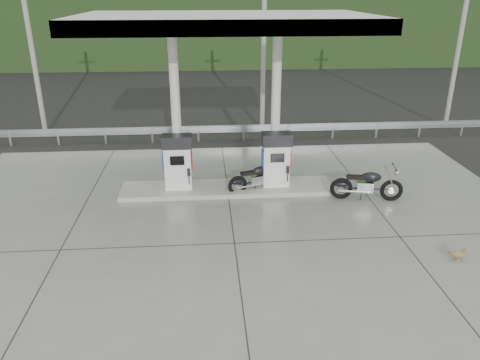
{
  "coord_description": "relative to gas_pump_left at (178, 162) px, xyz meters",
  "views": [
    {
      "loc": [
        -0.68,
        -11.76,
        6.28
      ],
      "look_at": [
        0.3,
        1.0,
        1.0
      ],
      "focal_mm": 35.0,
      "sensor_mm": 36.0,
      "label": 1
    }
  ],
  "objects": [
    {
      "name": "motorcycle_right",
      "position": [
        5.95,
        -1.05,
        -0.55
      ],
      "size": [
        2.21,
        1.03,
        1.0
      ],
      "primitive_type": null,
      "rotation": [
        0.0,
        0.0,
        -0.18
      ],
      "color": "black",
      "rests_on": "forecourt_apron"
    },
    {
      "name": "tree_band",
      "position": [
        1.6,
        27.5,
        1.93
      ],
      "size": [
        80.0,
        6.0,
        6.0
      ],
      "primitive_type": "cube",
      "color": "black",
      "rests_on": "ground"
    },
    {
      "name": "forecourt_apron",
      "position": [
        1.6,
        -2.5,
        -1.06
      ],
      "size": [
        18.0,
        14.0,
        0.02
      ],
      "primitive_type": "cube",
      "color": "slate",
      "rests_on": "ground"
    },
    {
      "name": "guardrail",
      "position": [
        1.6,
        5.5,
        -0.36
      ],
      "size": [
        26.0,
        0.16,
        1.42
      ],
      "primitive_type": null,
      "color": "#999BA1",
      "rests_on": "ground"
    },
    {
      "name": "duck",
      "position": [
        7.04,
        -4.74,
        -0.9
      ],
      "size": [
        0.44,
        0.18,
        0.31
      ],
      "primitive_type": null,
      "rotation": [
        0.0,
        0.0,
        -0.15
      ],
      "color": "brown",
      "rests_on": "forecourt_apron"
    },
    {
      "name": "gas_pump_left",
      "position": [
        0.0,
        0.0,
        0.0
      ],
      "size": [
        0.95,
        0.55,
        1.8
      ],
      "primitive_type": null,
      "color": "white",
      "rests_on": "pump_island"
    },
    {
      "name": "canopy_roof",
      "position": [
        1.6,
        0.0,
        4.3
      ],
      "size": [
        8.5,
        5.0,
        0.4
      ],
      "primitive_type": "cube",
      "color": "silver",
      "rests_on": "canopy_column_left"
    },
    {
      "name": "utility_pole_c",
      "position": [
        12.6,
        7.0,
        2.93
      ],
      "size": [
        0.22,
        0.22,
        8.0
      ],
      "primitive_type": "cylinder",
      "color": "gray",
      "rests_on": "ground"
    },
    {
      "name": "pump_island",
      "position": [
        1.6,
        0.0,
        -0.98
      ],
      "size": [
        7.0,
        1.4,
        0.15
      ],
      "primitive_type": "cube",
      "color": "#9B9990",
      "rests_on": "forecourt_apron"
    },
    {
      "name": "utility_pole_b",
      "position": [
        3.6,
        7.0,
        2.93
      ],
      "size": [
        0.22,
        0.22,
        8.0
      ],
      "primitive_type": "cylinder",
      "color": "gray",
      "rests_on": "ground"
    },
    {
      "name": "motorcycle_left",
      "position": [
        2.59,
        -0.12,
        -0.59
      ],
      "size": [
        2.05,
        1.2,
        0.93
      ],
      "primitive_type": null,
      "rotation": [
        0.0,
        0.0,
        0.32
      ],
      "color": "black",
      "rests_on": "forecourt_apron"
    },
    {
      "name": "road",
      "position": [
        1.6,
        9.0,
        -1.07
      ],
      "size": [
        60.0,
        7.0,
        0.01
      ],
      "primitive_type": "cube",
      "color": "black",
      "rests_on": "ground"
    },
    {
      "name": "forested_hills",
      "position": [
        1.6,
        57.5,
        -1.07
      ],
      "size": [
        100.0,
        40.0,
        140.0
      ],
      "primitive_type": null,
      "color": "black",
      "rests_on": "ground"
    },
    {
      "name": "canopy_column_right",
      "position": [
        3.2,
        0.4,
        1.6
      ],
      "size": [
        0.3,
        0.3,
        5.0
      ],
      "primitive_type": "cylinder",
      "color": "white",
      "rests_on": "pump_island"
    },
    {
      "name": "gas_pump_right",
      "position": [
        3.2,
        0.0,
        0.0
      ],
      "size": [
        0.95,
        0.55,
        1.8
      ],
      "primitive_type": null,
      "color": "white",
      "rests_on": "pump_island"
    },
    {
      "name": "ground",
      "position": [
        1.6,
        -2.5,
        -1.07
      ],
      "size": [
        160.0,
        160.0,
        0.0
      ],
      "primitive_type": "plane",
      "color": "black",
      "rests_on": "ground"
    },
    {
      "name": "canopy_column_left",
      "position": [
        0.0,
        0.4,
        1.6
      ],
      "size": [
        0.3,
        0.3,
        5.0
      ],
      "primitive_type": "cylinder",
      "color": "white",
      "rests_on": "pump_island"
    },
    {
      "name": "utility_pole_a",
      "position": [
        -6.4,
        7.0,
        2.93
      ],
      "size": [
        0.22,
        0.22,
        8.0
      ],
      "primitive_type": "cylinder",
      "color": "gray",
      "rests_on": "ground"
    }
  ]
}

